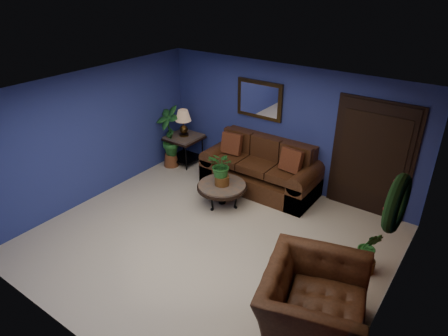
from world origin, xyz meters
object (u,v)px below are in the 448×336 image
Objects in this scene: end_table at (184,142)px; armchair at (313,304)px; sofa at (262,172)px; coffee_table at (222,187)px; table_lamp at (183,120)px; side_chair at (285,171)px.

armchair is at bearing -31.96° from end_table.
sofa reaches higher than coffee_table.
sofa is 3.70m from armchair.
end_table is 0.54m from table_lamp.
armchair is at bearing -49.52° from sofa.
coffee_table is 1.31× the size of end_table.
table_lamp is at bearing 43.13° from armchair.
table_lamp is at bearing -170.57° from side_chair.
table_lamp reaches higher than side_chair.
sofa is 2.06m from end_table.
table_lamp is at bearing -45.00° from end_table.
sofa is 1.03m from coffee_table.
sofa is at bearing 1.08° from end_table.
table_lamp is (-2.05, -0.04, 0.70)m from sofa.
side_chair is (0.79, 1.02, 0.15)m from coffee_table.
side_chair reaches higher than end_table.
table_lamp reaches higher than end_table.
end_table reaches higher than coffee_table.
sofa is 2.62× the size of side_chair.
sofa is at bearing 73.69° from coffee_table.
end_table is at bearing -170.57° from side_chair.
table_lamp reaches higher than armchair.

